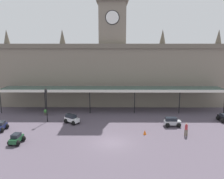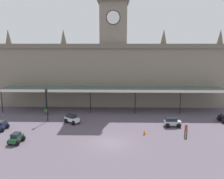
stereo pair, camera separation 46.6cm
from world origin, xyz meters
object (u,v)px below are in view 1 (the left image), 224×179
Objects in this scene: victorian_lamppost at (46,101)px; pedestrian_crossing_forecourt at (186,129)px; traffic_cone at (145,132)px; car_navy_sedan at (1,127)px; planter_by_canopy at (46,112)px; car_silver_estate at (172,122)px; car_black_sedan at (223,118)px; car_green_sedan at (17,139)px; car_white_estate at (72,119)px.

pedestrian_crossing_forecourt is at bearing -15.81° from victorian_lamppost.
traffic_cone is at bearing -19.89° from victorian_lamppost.
car_navy_sedan reaches higher than traffic_cone.
pedestrian_crossing_forecourt is 1.74× the size of planter_by_canopy.
pedestrian_crossing_forecourt is 21.70m from planter_by_canopy.
car_silver_estate is 5.18m from traffic_cone.
car_black_sedan is 0.43× the size of victorian_lamppost.
car_black_sedan reaches higher than planter_by_canopy.
car_green_sedan is at bearing -173.27° from pedestrian_crossing_forecourt.
car_black_sedan is 13.38m from traffic_cone.
car_silver_estate is 0.93× the size of car_white_estate.
car_green_sedan is 8.27m from victorian_lamppost.
car_black_sedan is 2.22× the size of planter_by_canopy.
traffic_cone is 16.95m from planter_by_canopy.
planter_by_canopy is (-1.13, 3.14, -2.61)m from victorian_lamppost.
victorian_lamppost is (-18.83, 5.33, 2.19)m from pedestrian_crossing_forecourt.
victorian_lamppost reaches higher than car_silver_estate.
car_navy_sedan is 1.24× the size of pedestrian_crossing_forecourt.
car_green_sedan is 15.41m from traffic_cone.
car_black_sedan is 0.94× the size of car_silver_estate.
planter_by_canopy is at bearing 59.28° from car_navy_sedan.
car_white_estate is 0.49× the size of victorian_lamppost.
car_black_sedan is 3.45× the size of traffic_cone.
traffic_cone is (18.90, -1.35, -0.19)m from car_navy_sedan.
car_silver_estate is 3.66× the size of traffic_cone.
victorian_lamppost is at bearing 160.11° from traffic_cone.
car_white_estate reaches higher than car_navy_sedan.
planter_by_canopy is (-19.97, 8.47, -0.42)m from pedestrian_crossing_forecourt.
victorian_lamppost reaches higher than car_white_estate.
pedestrian_crossing_forecourt is at bearing -22.99° from planter_by_canopy.
traffic_cone is at bearing -23.18° from car_white_estate.
traffic_cone is at bearing 10.28° from car_green_sedan.
car_navy_sedan is 5.54m from car_green_sedan.
car_navy_sedan is at bearing 132.37° from car_green_sedan.
car_black_sedan is 31.46m from car_navy_sedan.
car_navy_sedan is at bearing 175.93° from traffic_cone.
car_green_sedan is at bearing -126.23° from car_white_estate.
car_green_sedan is (3.74, -4.10, 0.00)m from car_navy_sedan.
car_navy_sedan is at bearing 175.93° from pedestrian_crossing_forecourt.
pedestrian_crossing_forecourt is at bearing -4.07° from car_navy_sedan.
victorian_lamppost is 5.20× the size of planter_by_canopy.
car_navy_sedan is at bearing -172.91° from car_black_sedan.
car_black_sedan is 1.03× the size of car_navy_sedan.
car_navy_sedan is 0.92× the size of car_silver_estate.
car_black_sedan is at bearing 15.03° from car_silver_estate.
pedestrian_crossing_forecourt is at bearing 6.73° from car_green_sedan.
car_navy_sedan is at bearing -175.79° from car_silver_estate.
pedestrian_crossing_forecourt is 0.33× the size of victorian_lamppost.
car_silver_estate reaches higher than planter_by_canopy.
pedestrian_crossing_forecourt is at bearing -142.29° from car_black_sedan.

